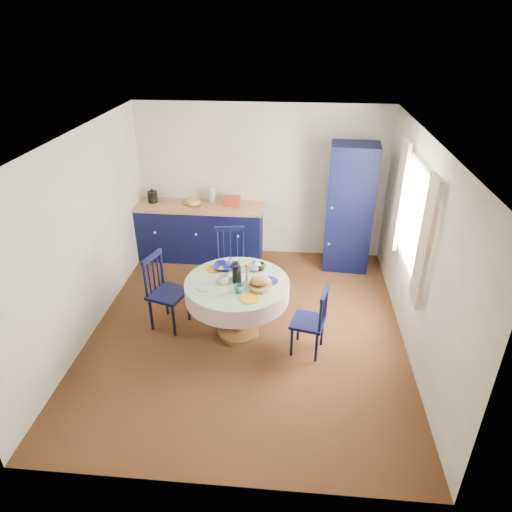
% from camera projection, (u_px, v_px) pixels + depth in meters
% --- Properties ---
extents(floor, '(4.50, 4.50, 0.00)m').
position_uv_depth(floor, '(247.00, 329.00, 5.99)').
color(floor, black).
rests_on(floor, ground).
extents(ceiling, '(4.50, 4.50, 0.00)m').
position_uv_depth(ceiling, '(245.00, 139.00, 4.81)').
color(ceiling, white).
rests_on(ceiling, wall_back).
extents(wall_back, '(4.00, 0.02, 2.50)m').
position_uv_depth(wall_back, '(261.00, 182.00, 7.37)').
color(wall_back, beige).
rests_on(wall_back, floor).
extents(wall_left, '(0.02, 4.50, 2.50)m').
position_uv_depth(wall_left, '(83.00, 238.00, 5.56)').
color(wall_left, beige).
rests_on(wall_left, floor).
extents(wall_right, '(0.02, 4.50, 2.50)m').
position_uv_depth(wall_right, '(419.00, 251.00, 5.24)').
color(wall_right, beige).
rests_on(wall_right, floor).
extents(window, '(0.10, 1.74, 1.45)m').
position_uv_depth(window, '(413.00, 219.00, 5.38)').
color(window, white).
rests_on(window, wall_right).
extents(kitchen_counter, '(2.10, 0.67, 1.17)m').
position_uv_depth(kitchen_counter, '(200.00, 231.00, 7.56)').
color(kitchen_counter, black).
rests_on(kitchen_counter, floor).
extents(pantry_cabinet, '(0.74, 0.56, 2.01)m').
position_uv_depth(pantry_cabinet, '(350.00, 209.00, 7.03)').
color(pantry_cabinet, black).
rests_on(pantry_cabinet, floor).
extents(dining_table, '(1.28, 1.28, 1.06)m').
position_uv_depth(dining_table, '(238.00, 290.00, 5.62)').
color(dining_table, brown).
rests_on(dining_table, floor).
extents(chair_left, '(0.55, 0.56, 1.01)m').
position_uv_depth(chair_left, '(165.00, 291.00, 5.86)').
color(chair_left, black).
rests_on(chair_left, floor).
extents(chair_far, '(0.51, 0.49, 1.01)m').
position_uv_depth(chair_far, '(230.00, 263.00, 6.52)').
color(chair_far, black).
rests_on(chair_far, floor).
extents(chair_right, '(0.46, 0.48, 0.89)m').
position_uv_depth(chair_right, '(311.00, 321.00, 5.40)').
color(chair_right, black).
rests_on(chair_right, floor).
extents(mug_a, '(0.14, 0.14, 0.11)m').
position_uv_depth(mug_a, '(223.00, 279.00, 5.50)').
color(mug_a, silver).
rests_on(mug_a, dining_table).
extents(mug_b, '(0.11, 0.11, 0.10)m').
position_uv_depth(mug_b, '(238.00, 289.00, 5.31)').
color(mug_b, '#2F7876').
rests_on(mug_b, dining_table).
extents(mug_c, '(0.13, 0.13, 0.10)m').
position_uv_depth(mug_c, '(260.00, 267.00, 5.77)').
color(mug_c, black).
rests_on(mug_c, dining_table).
extents(mug_d, '(0.11, 0.11, 0.10)m').
position_uv_depth(mug_d, '(229.00, 262.00, 5.89)').
color(mug_d, silver).
rests_on(mug_d, dining_table).
extents(cobalt_bowl, '(0.27, 0.27, 0.07)m').
position_uv_depth(cobalt_bowl, '(225.00, 267.00, 5.82)').
color(cobalt_bowl, navy).
rests_on(cobalt_bowl, dining_table).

